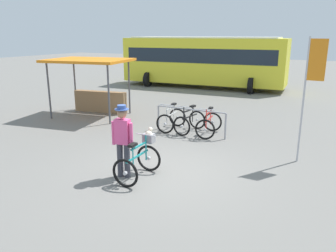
{
  "coord_description": "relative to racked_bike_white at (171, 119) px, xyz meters",
  "views": [
    {
      "loc": [
        3.82,
        -6.64,
        3.26
      ],
      "look_at": [
        -0.14,
        0.52,
        1.0
      ],
      "focal_mm": 35.8,
      "sensor_mm": 36.0,
      "label": 1
    }
  ],
  "objects": [
    {
      "name": "racked_bike_red",
      "position": [
        1.4,
        0.01,
        -0.0
      ],
      "size": [
        0.81,
        1.18,
        0.97
      ],
      "color": "black",
      "rests_on": "ground"
    },
    {
      "name": "featured_bicycle",
      "position": [
        1.28,
        -3.89,
        0.12
      ],
      "size": [
        0.7,
        1.22,
        1.09
      ],
      "color": "black",
      "rests_on": "ground"
    },
    {
      "name": "bus_distant",
      "position": [
        -2.94,
        9.58,
        1.37
      ],
      "size": [
        10.18,
        3.96,
        3.08
      ],
      "color": "yellow",
      "rests_on": "ground"
    },
    {
      "name": "racked_bike_white",
      "position": [
        0.0,
        0.0,
        0.0
      ],
      "size": [
        0.72,
        1.13,
        0.97
      ],
      "color": "black",
      "rests_on": "ground"
    },
    {
      "name": "banner_flag",
      "position": [
        4.48,
        -1.07,
        1.86
      ],
      "size": [
        0.45,
        0.05,
        3.2
      ],
      "color": "#B2B2B7",
      "rests_on": "ground"
    },
    {
      "name": "racked_bike_black",
      "position": [
        0.7,
        0.01,
        -0.0
      ],
      "size": [
        0.76,
        1.14,
        0.97
      ],
      "color": "black",
      "rests_on": "ground"
    },
    {
      "name": "ground_plane",
      "position": [
        1.56,
        -3.34,
        -0.37
      ],
      "size": [
        80.0,
        80.0,
        0.0
      ],
      "primitive_type": "plane",
      "color": "slate"
    },
    {
      "name": "bike_rack_rail",
      "position": [
        0.81,
        -0.17,
        0.27
      ],
      "size": [
        2.51,
        0.08,
        0.88
      ],
      "color": "#99999E",
      "rests_on": "ground"
    },
    {
      "name": "market_stall",
      "position": [
        -3.9,
        0.56,
        1.03
      ],
      "size": [
        3.48,
        2.84,
        2.3
      ],
      "color": "#4C4C51",
      "rests_on": "ground"
    },
    {
      "name": "person_with_featured_bike",
      "position": [
        0.93,
        -4.08,
        0.58
      ],
      "size": [
        0.52,
        0.32,
        1.72
      ],
      "color": "#383842",
      "rests_on": "ground"
    }
  ]
}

